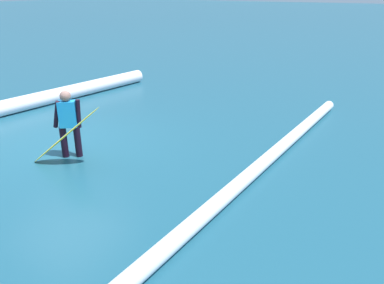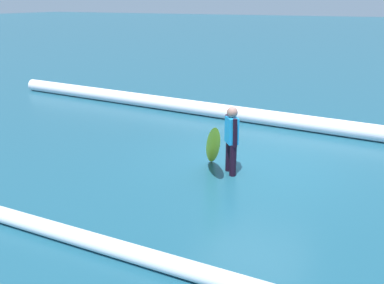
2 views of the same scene
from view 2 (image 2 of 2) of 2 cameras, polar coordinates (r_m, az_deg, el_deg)
name	(u,v)px [view 2 (image 2 of 2)]	position (r m, az deg, el deg)	size (l,w,h in m)	color
ground_plane	(256,163)	(9.68, 8.46, -2.81)	(182.02, 182.02, 0.00)	#1C5065
surfer	(232,137)	(8.84, 5.22, 0.69)	(0.37, 0.53, 1.42)	black
surfboard	(213,146)	(8.78, 2.78, -0.56)	(0.91, 1.48, 1.26)	yellow
wave_crest_foreground	(215,110)	(13.31, 3.07, 4.18)	(0.43, 0.43, 16.39)	white
wave_crest_midground	(20,220)	(7.48, -21.70, -9.49)	(0.26, 0.26, 17.04)	white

